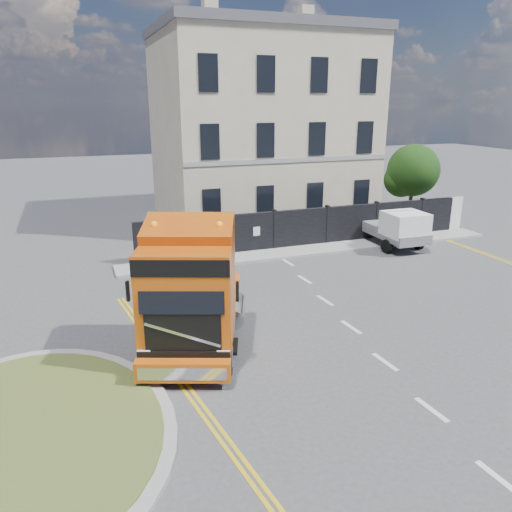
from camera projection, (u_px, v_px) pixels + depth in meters
name	position (u px, v px, depth m)	size (l,w,h in m)	color
ground	(265.00, 336.00, 16.16)	(120.00, 120.00, 0.00)	#424244
traffic_island	(22.00, 438.00, 11.13)	(6.80, 6.80, 0.17)	gray
hoarding_fence	(319.00, 227.00, 26.10)	(18.80, 0.25, 2.00)	black
georgian_building	(259.00, 126.00, 31.21)	(12.30, 10.30, 12.80)	beige
tree	(410.00, 173.00, 30.86)	(3.20, 3.20, 4.80)	#382619
pavement_far	(317.00, 249.00, 25.39)	(20.00, 1.60, 0.12)	gray
truck	(192.00, 294.00, 14.78)	(4.68, 7.15, 4.02)	black
flatbed_pickup	(397.00, 228.00, 25.51)	(2.15, 4.83, 2.00)	slate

